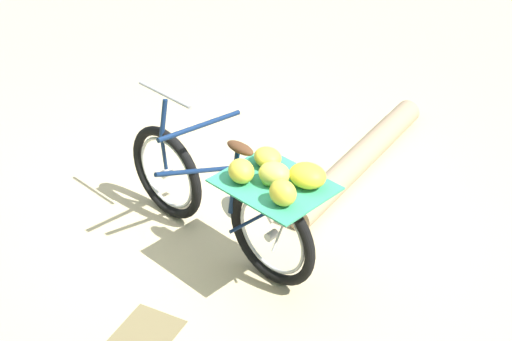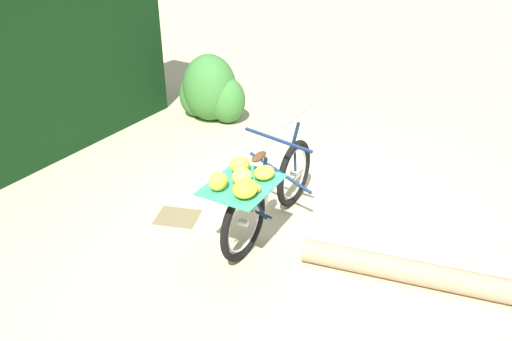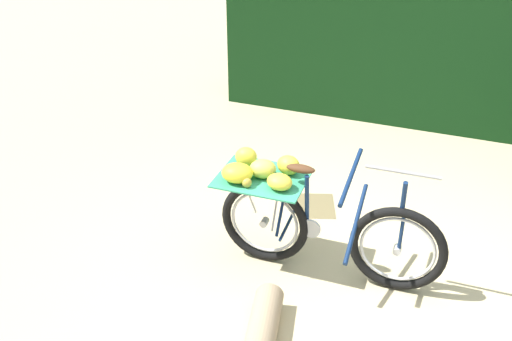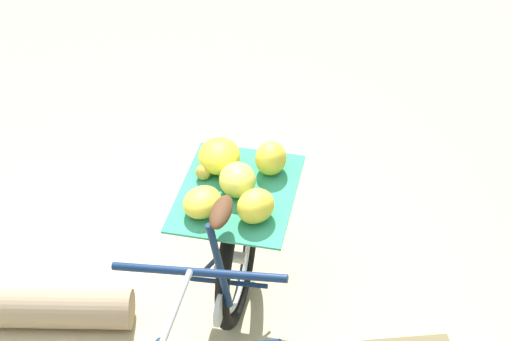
% 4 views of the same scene
% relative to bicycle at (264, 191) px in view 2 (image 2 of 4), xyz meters
% --- Properties ---
extents(ground_plane, '(60.00, 60.00, 0.00)m').
position_rel_bicycle_xyz_m(ground_plane, '(-0.14, -0.29, -0.50)').
color(ground_plane, '#C6B284').
extents(foliage_hedge, '(2.22, 4.25, 3.11)m').
position_rel_bicycle_xyz_m(foliage_hedge, '(3.26, -1.19, 1.05)').
color(foliage_hedge, black).
rests_on(foliage_hedge, ground_plane).
extents(bicycle, '(0.92, 1.78, 1.03)m').
position_rel_bicycle_xyz_m(bicycle, '(0.00, 0.00, 0.00)').
color(bicycle, black).
rests_on(bicycle, ground_plane).
extents(fallen_log, '(1.95, 0.44, 0.21)m').
position_rel_bicycle_xyz_m(fallen_log, '(-1.40, 0.41, -0.40)').
color(fallen_log, '#9E8466').
rests_on(fallen_log, ground_plane).
extents(shrub_cluster, '(1.04, 0.71, 0.99)m').
position_rel_bicycle_xyz_m(shrub_cluster, '(1.33, -2.72, -0.07)').
color(shrub_cluster, '#387533').
rests_on(shrub_cluster, ground_plane).
extents(leaf_litter_patch, '(0.44, 0.36, 0.01)m').
position_rel_bicycle_xyz_m(leaf_litter_patch, '(0.94, -0.11, -0.50)').
color(leaf_litter_patch, olive).
rests_on(leaf_litter_patch, ground_plane).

